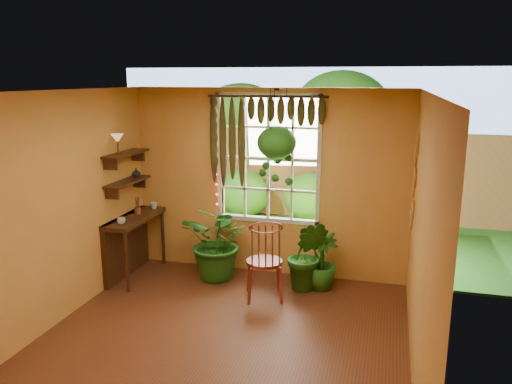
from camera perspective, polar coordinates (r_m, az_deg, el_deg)
floor at (r=5.63m, az=-4.52°, el=-17.33°), size 4.50×4.50×0.00m
ceiling at (r=4.86m, az=-5.09°, el=11.32°), size 4.50×4.50×0.00m
wall_back at (r=7.17m, az=1.35°, el=1.01°), size 4.00×0.00×4.00m
wall_left at (r=6.05m, az=-22.92°, el=-2.30°), size 0.00×4.50×4.50m
wall_right at (r=4.81m, az=18.36°, el=-5.72°), size 0.00×4.50×4.50m
window at (r=7.14m, az=1.43°, el=3.81°), size 1.52×0.10×1.86m
valance_vine at (r=6.97m, az=0.53°, el=8.38°), size 1.70×0.12×1.10m
string_lights at (r=7.26m, az=-4.60°, el=4.33°), size 0.03×0.03×1.54m
wall_plates at (r=6.49m, az=17.57°, el=0.93°), size 0.04×0.32×1.10m
counter_ledge at (r=7.49m, az=-14.32°, el=-5.20°), size 0.40×1.20×0.90m
shelf_lower at (r=7.26m, az=-14.45°, el=1.15°), size 0.25×0.90×0.04m
shelf_upper at (r=7.19m, az=-14.63°, el=4.27°), size 0.25×0.90×0.04m
backyard at (r=11.63m, az=8.02°, el=5.18°), size 14.00×10.00×12.00m
windsor_chair at (r=6.56m, az=1.00°, el=-9.14°), size 0.60×0.61×1.26m
potted_plant_left at (r=7.14m, az=-4.25°, el=-5.70°), size 1.18×1.08×1.11m
potted_plant_mid at (r=6.81m, az=5.88°, el=-7.21°), size 0.55×0.44×0.99m
potted_plant_right at (r=6.92m, az=7.41°, el=-7.72°), size 0.60×0.60×0.81m
hanging_basket at (r=6.83m, az=2.37°, el=5.21°), size 0.53×0.53×1.33m
cup_a at (r=6.98m, az=-15.16°, el=-3.20°), size 0.12×0.12×0.09m
cup_b at (r=7.67m, az=-11.60°, el=-1.52°), size 0.12×0.12×0.10m
brush_jar at (r=7.39m, az=-13.40°, el=-1.56°), size 0.09×0.09×0.32m
shelf_vase at (r=7.45m, az=-13.53°, el=2.17°), size 0.17×0.17×0.14m
tiffany_lamp at (r=6.96m, az=-15.56°, el=5.80°), size 0.17×0.17×0.28m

